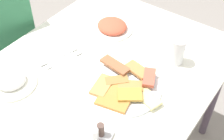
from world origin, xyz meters
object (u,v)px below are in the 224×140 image
object	(u,v)px
dining_table	(105,79)
salad_plate_greens	(112,27)
spoon	(58,57)
condiment_caddy	(98,136)
fork	(64,60)
paper_napkin	(61,59)
soda_can	(177,51)
salad_plate_rice	(11,81)
pide_platter	(124,86)

from	to	relation	value
dining_table	salad_plate_greens	size ratio (longest dim) A/B	5.39
spoon	condiment_caddy	xyz separation A→B (m)	(-0.24, -0.41, 0.02)
fork	dining_table	bearing A→B (deg)	-49.18
paper_napkin	spoon	xyz separation A→B (m)	(0.00, 0.02, 0.00)
dining_table	spoon	distance (m)	0.23
condiment_caddy	fork	bearing A→B (deg)	57.74
soda_can	spoon	size ratio (longest dim) A/B	0.64
paper_napkin	condiment_caddy	world-z (taller)	condiment_caddy
salad_plate_rice	soda_can	world-z (taller)	soda_can
soda_can	condiment_caddy	size ratio (longest dim) A/B	1.11
dining_table	soda_can	world-z (taller)	soda_can
pide_platter	salad_plate_greens	size ratio (longest dim) A/B	1.65
salad_plate_rice	condiment_caddy	xyz separation A→B (m)	(-0.00, -0.45, 0.00)
soda_can	pide_platter	bearing A→B (deg)	161.02
salad_plate_rice	spoon	size ratio (longest dim) A/B	1.09
salad_plate_rice	pide_platter	bearing A→B (deg)	-56.99
pide_platter	spoon	xyz separation A→B (m)	(-0.02, 0.35, -0.01)
pide_platter	fork	distance (m)	0.31
dining_table	spoon	world-z (taller)	spoon
spoon	fork	bearing A→B (deg)	-74.00
soda_can	spoon	world-z (taller)	soda_can
fork	spoon	world-z (taller)	same
fork	salad_plate_greens	bearing A→B (deg)	10.40
fork	spoon	bearing A→B (deg)	107.11
dining_table	salad_plate_rice	xyz separation A→B (m)	(-0.31, 0.25, 0.09)
soda_can	paper_napkin	xyz separation A→B (m)	(-0.29, 0.42, -0.06)
pide_platter	salad_plate_rice	xyz separation A→B (m)	(-0.25, 0.39, 0.00)
dining_table	salad_plate_greens	world-z (taller)	salad_plate_greens
dining_table	paper_napkin	size ratio (longest dim) A/B	8.47
salad_plate_greens	condiment_caddy	size ratio (longest dim) A/B	1.86
soda_can	spoon	xyz separation A→B (m)	(-0.29, 0.44, -0.06)
paper_napkin	fork	xyz separation A→B (m)	(0.00, -0.02, 0.00)
fork	paper_napkin	bearing A→B (deg)	107.11
fork	condiment_caddy	distance (m)	0.44
salad_plate_greens	soda_can	distance (m)	0.37
salad_plate_greens	fork	bearing A→B (deg)	173.28
pide_platter	condiment_caddy	bearing A→B (deg)	-165.85
pide_platter	spoon	distance (m)	0.35
salad_plate_rice	paper_napkin	bearing A→B (deg)	-14.43
soda_can	condiment_caddy	distance (m)	0.53
dining_table	fork	distance (m)	0.20
paper_napkin	spoon	size ratio (longest dim) A/B	0.68
paper_napkin	fork	distance (m)	0.02
fork	spoon	size ratio (longest dim) A/B	0.95
condiment_caddy	dining_table	bearing A→B (deg)	33.38
salad_plate_greens	fork	xyz separation A→B (m)	(-0.31, 0.04, -0.01)
pide_platter	fork	bearing A→B (deg)	93.32
pide_platter	salad_plate_rice	size ratio (longest dim) A/B	1.61
soda_can	salad_plate_greens	bearing A→B (deg)	85.94
fork	spoon	distance (m)	0.04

